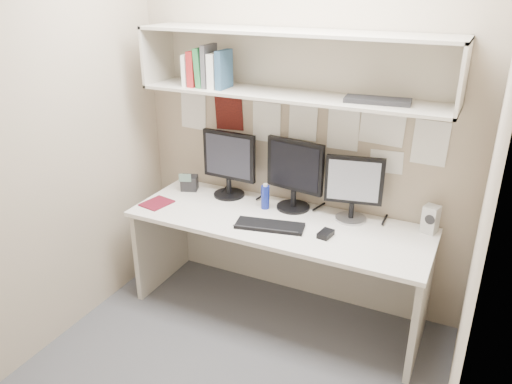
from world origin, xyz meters
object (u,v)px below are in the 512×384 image
at_px(desk_phone, 189,183).
at_px(monitor_center, 295,172).
at_px(monitor_left, 229,162).
at_px(speaker, 431,219).
at_px(maroon_notebook, 157,203).
at_px(desk, 278,267).
at_px(monitor_right, 354,186).
at_px(keyboard, 270,226).

bearing_deg(desk_phone, monitor_center, -18.32).
xyz_separation_m(monitor_left, monitor_center, (0.51, -0.00, 0.00)).
height_order(monitor_left, speaker, monitor_left).
relative_size(speaker, maroon_notebook, 0.87).
distance_m(desk, maroon_notebook, 0.96).
relative_size(monitor_right, keyboard, 0.99).
bearing_deg(monitor_right, speaker, -7.73).
relative_size(monitor_center, maroon_notebook, 2.40).
bearing_deg(maroon_notebook, monitor_right, 25.92).
relative_size(monitor_center, speaker, 2.74).
xyz_separation_m(monitor_center, monitor_right, (0.41, 0.00, -0.03)).
xyz_separation_m(speaker, maroon_notebook, (-1.80, -0.40, -0.08)).
bearing_deg(monitor_right, monitor_left, 168.54).
height_order(monitor_center, monitor_right, monitor_center).
xyz_separation_m(keyboard, speaker, (0.93, 0.38, 0.08)).
relative_size(desk, monitor_center, 4.08).
xyz_separation_m(desk, keyboard, (-0.01, -0.13, 0.37)).
xyz_separation_m(desk, speaker, (0.93, 0.25, 0.45)).
distance_m(speaker, desk_phone, 1.74).
bearing_deg(keyboard, monitor_left, 132.30).
bearing_deg(desk, maroon_notebook, -170.52).
height_order(monitor_right, keyboard, monitor_right).
relative_size(keyboard, speaker, 2.46).
distance_m(desk, speaker, 1.06).
bearing_deg(maroon_notebook, monitor_left, 53.46).
distance_m(monitor_center, desk_phone, 0.86).
height_order(desk, desk_phone, desk_phone).
bearing_deg(keyboard, monitor_center, 73.78).
xyz_separation_m(monitor_left, maroon_notebook, (-0.39, -0.37, -0.26)).
distance_m(desk, desk_phone, 0.93).
height_order(monitor_center, keyboard, monitor_center).
distance_m(monitor_left, keyboard, 0.64).
relative_size(monitor_right, speaker, 2.44).
bearing_deg(keyboard, maroon_notebook, 169.31).
distance_m(monitor_left, desk_phone, 0.38).
distance_m(monitor_left, monitor_center, 0.51).
distance_m(desk, monitor_center, 0.67).
bearing_deg(speaker, desk, -149.71).
xyz_separation_m(speaker, desk_phone, (-1.73, -0.08, -0.03)).
xyz_separation_m(monitor_center, maroon_notebook, (-0.90, -0.37, -0.26)).
height_order(monitor_center, maroon_notebook, monitor_center).
xyz_separation_m(monitor_left, monitor_right, (0.92, 0.00, -0.02)).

